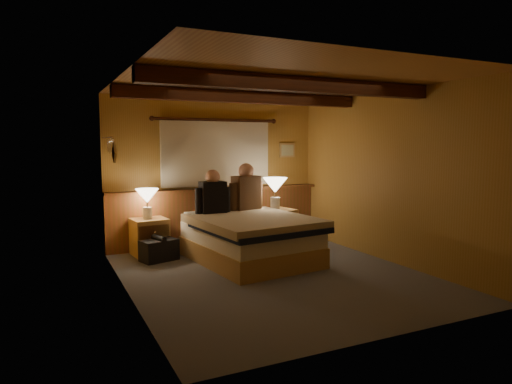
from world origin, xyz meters
TOP-DOWN VIEW (x-y plane):
  - floor at (0.00, 0.00)m, footprint 4.20×4.20m
  - ceiling at (0.00, 0.00)m, footprint 4.20×4.20m
  - wall_back at (0.00, 2.10)m, footprint 3.60×0.00m
  - wall_left at (-1.80, 0.00)m, footprint 0.00×4.20m
  - wall_right at (1.80, 0.00)m, footprint 0.00×4.20m
  - wall_front at (0.00, -2.10)m, footprint 3.60×0.00m
  - wainscot at (0.00, 2.04)m, footprint 3.60×0.23m
  - curtain_window at (0.00, 2.03)m, footprint 2.18×0.09m
  - ceiling_beams at (0.00, 0.15)m, footprint 3.60×1.65m
  - coat_rail at (-1.72, 1.58)m, footprint 0.05×0.55m
  - framed_print at (1.35, 2.08)m, footprint 0.30×0.04m
  - bed at (0.02, 0.75)m, footprint 1.66×2.04m
  - nightstand_left at (-1.18, 1.75)m, footprint 0.54×0.50m
  - nightstand_right at (0.76, 1.39)m, footprint 0.65×0.61m
  - lamp_left at (-1.20, 1.77)m, footprint 0.34×0.34m
  - lamp_right at (0.75, 1.40)m, footprint 0.39×0.39m
  - person_left at (-0.34, 1.30)m, footprint 0.55×0.22m
  - person_right at (0.26, 1.44)m, footprint 0.60×0.33m
  - duffel_bag at (-1.14, 1.34)m, footprint 0.57×0.43m

SIDE VIEW (x-z plane):
  - floor at x=0.00m, z-range 0.00..0.00m
  - duffel_bag at x=-1.14m, z-range -0.02..0.34m
  - nightstand_left at x=-1.18m, z-range 0.00..0.55m
  - nightstand_right at x=0.76m, z-range 0.00..0.62m
  - bed at x=0.02m, z-range 0.01..0.66m
  - wainscot at x=0.00m, z-range 0.02..0.96m
  - lamp_left at x=-1.20m, z-range 0.64..1.09m
  - person_left at x=-0.34m, z-range 0.57..1.24m
  - person_right at x=0.26m, z-range 0.57..1.31m
  - lamp_right at x=0.75m, z-range 0.72..1.23m
  - wall_left at x=-1.80m, z-range -0.90..3.30m
  - wall_right at x=1.80m, z-range -0.90..3.30m
  - wall_back at x=0.00m, z-range -0.60..3.00m
  - wall_front at x=0.00m, z-range -0.60..3.00m
  - curtain_window at x=0.00m, z-range 0.96..2.08m
  - framed_print at x=1.35m, z-range 1.43..1.68m
  - coat_rail at x=-1.72m, z-range 1.55..1.79m
  - ceiling_beams at x=0.00m, z-range 2.23..2.39m
  - ceiling at x=0.00m, z-range 2.40..2.40m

